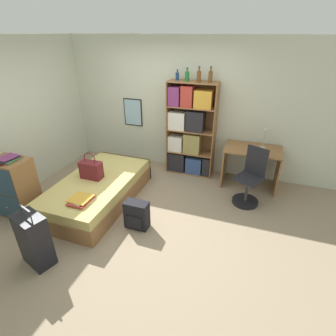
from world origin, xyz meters
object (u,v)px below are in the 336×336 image
object	(u,v)px
dresser	(15,187)
bottle_clear	(199,76)
desk	(251,161)
magazine_pile_on_dresser	(7,159)
handbag	(91,170)
suitcase	(34,240)
desk_chair	(249,185)
bottle_blue	(210,76)
backpack	(137,215)
bottle_brown	(187,76)
bookcase	(189,132)
bottle_green	(177,76)
desk_lamp	(267,133)
book_stack_on_bed	(81,200)
bed	(98,190)

from	to	relation	value
dresser	bottle_clear	world-z (taller)	bottle_clear
desk	magazine_pile_on_dresser	bearing A→B (deg)	-148.08
handbag	suitcase	bearing A→B (deg)	-84.75
desk_chair	suitcase	bearing A→B (deg)	-136.81
bottle_blue	desk	size ratio (longest dim) A/B	0.27
dresser	backpack	bearing A→B (deg)	8.74
bottle_brown	bottle_clear	bearing A→B (deg)	-7.76
bookcase	backpack	size ratio (longest dim) A/B	4.22
bookcase	desk_chair	size ratio (longest dim) A/B	1.87
handbag	bottle_brown	distance (m)	2.35
bottle_green	bookcase	bearing A→B (deg)	-4.57
desk_lamp	bottle_clear	bearing A→B (deg)	-179.75
bottle_clear	book_stack_on_bed	bearing A→B (deg)	-118.74
bottle_green	desk_lamp	world-z (taller)	bottle_green
handbag	bottle_blue	bearing A→B (deg)	43.13
magazine_pile_on_dresser	backpack	xyz separation A→B (m)	(1.92, 0.29, -0.76)
suitcase	bottle_brown	xyz separation A→B (m)	(1.07, 2.98, 1.57)
book_stack_on_bed	bottle_clear	distance (m)	2.85
bottle_brown	bottle_clear	xyz separation A→B (m)	(0.22, -0.03, 0.01)
desk	desk_lamp	size ratio (longest dim) A/B	2.36
desk_lamp	dresser	bearing A→B (deg)	-148.43
suitcase	bottle_clear	size ratio (longest dim) A/B	3.20
desk	desk_chair	distance (m)	0.63
bed	handbag	world-z (taller)	handbag
magazine_pile_on_dresser	bottle_brown	distance (m)	3.21
desk_chair	handbag	bearing A→B (deg)	-162.78
handbag	bottle_blue	world-z (taller)	bottle_blue
bottle_brown	bottle_blue	bearing A→B (deg)	1.29
desk_lamp	desk_chair	size ratio (longest dim) A/B	0.43
bed	bottle_green	distance (m)	2.48
book_stack_on_bed	bookcase	distance (m)	2.44
bookcase	desk_lamp	world-z (taller)	bookcase
handbag	bottle_clear	xyz separation A→B (m)	(1.42, 1.48, 1.36)
backpack	bottle_blue	bearing A→B (deg)	73.14
book_stack_on_bed	backpack	bearing A→B (deg)	15.86
magazine_pile_on_dresser	bottle_clear	xyz separation A→B (m)	(2.31, 2.21, 0.97)
bottle_green	bottle_clear	size ratio (longest dim) A/B	0.72
suitcase	magazine_pile_on_dresser	bearing A→B (deg)	144.14
dresser	bookcase	world-z (taller)	bookcase
bottle_blue	desk_lamp	distance (m)	1.41
desk	suitcase	bearing A→B (deg)	-129.77
book_stack_on_bed	desk_chair	distance (m)	2.71
backpack	bottle_green	bearing A→B (deg)	90.60
bookcase	bottle_brown	bearing A→B (deg)	-167.44
dresser	desk_chair	size ratio (longest dim) A/B	0.96
desk	desk_chair	xyz separation A→B (m)	(0.02, -0.60, -0.18)
bed	bottle_green	bearing A→B (deg)	59.66
bookcase	desk_chair	xyz separation A→B (m)	(1.27, -0.74, -0.54)
magazine_pile_on_dresser	bookcase	world-z (taller)	bookcase
suitcase	desk_chair	world-z (taller)	desk_chair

